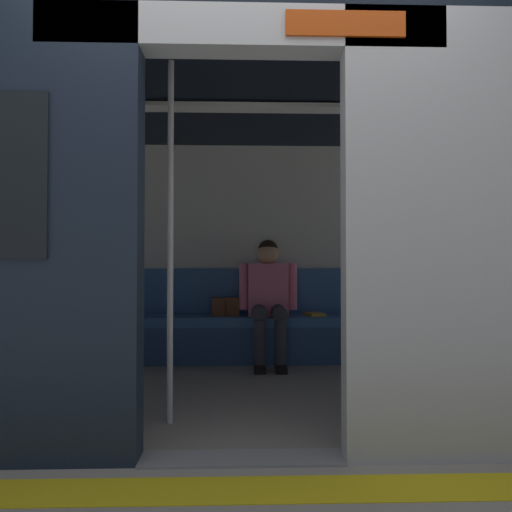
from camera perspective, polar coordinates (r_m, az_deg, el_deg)
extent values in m
plane|color=gray|center=(2.40, -1.62, -23.63)|extent=(60.00, 60.00, 0.00)
cube|color=yellow|center=(2.13, -1.61, -26.64)|extent=(8.00, 0.24, 0.01)
cube|color=silver|center=(2.41, 21.95, 2.59)|extent=(0.96, 0.12, 2.14)
cube|color=black|center=(2.43, 22.00, 8.67)|extent=(0.53, 0.02, 0.55)
cube|color=silver|center=(2.49, -1.59, 25.71)|extent=(1.92, 0.16, 0.20)
cube|color=#BF3F0C|center=(2.46, 10.99, 26.11)|extent=(0.56, 0.02, 0.12)
cube|color=black|center=(3.73, -1.62, 19.00)|extent=(6.40, 2.71, 0.12)
cube|color=gray|center=(3.61, -1.65, -15.84)|extent=(6.08, 2.55, 0.01)
cube|color=silver|center=(4.77, -1.65, 0.65)|extent=(6.08, 0.10, 2.14)
cube|color=#38609E|center=(4.72, -1.65, -4.27)|extent=(3.52, 0.06, 0.45)
cube|color=white|center=(3.70, -1.62, 17.69)|extent=(4.48, 0.16, 0.03)
cube|color=gray|center=(2.40, -1.62, -23.50)|extent=(0.96, 0.19, 0.01)
cube|color=#38609E|center=(4.52, -1.65, -7.84)|extent=(3.21, 0.44, 0.09)
cube|color=navy|center=(4.36, -1.65, -11.02)|extent=(3.21, 0.04, 0.35)
cube|color=pink|center=(4.48, 1.52, -4.11)|extent=(0.38, 0.22, 0.50)
sphere|color=tan|center=(4.48, 1.52, 0.29)|extent=(0.21, 0.21, 0.21)
sphere|color=black|center=(4.49, 1.52, 0.76)|extent=(0.19, 0.19, 0.19)
cylinder|color=pink|center=(4.47, 4.56, -3.73)|extent=(0.08, 0.08, 0.44)
cylinder|color=pink|center=(4.45, -1.49, -3.75)|extent=(0.08, 0.08, 0.44)
cylinder|color=#2D2D38|center=(4.31, 2.85, -6.90)|extent=(0.14, 0.40, 0.14)
cylinder|color=#2D2D38|center=(4.30, 0.44, -6.91)|extent=(0.14, 0.40, 0.14)
cylinder|color=#2D2D38|center=(4.14, 3.04, -10.62)|extent=(0.10, 0.10, 0.40)
cylinder|color=#2D2D38|center=(4.13, 0.51, -10.64)|extent=(0.10, 0.10, 0.40)
cube|color=black|center=(4.13, 3.10, -13.60)|extent=(0.10, 0.22, 0.06)
cube|color=black|center=(4.12, 0.53, -13.63)|extent=(0.10, 0.22, 0.06)
cube|color=brown|center=(4.51, -3.67, -6.19)|extent=(0.26, 0.14, 0.17)
cube|color=#472718|center=(4.44, -3.70, -6.39)|extent=(0.02, 0.01, 0.14)
cube|color=gold|center=(4.53, 7.18, -7.07)|extent=(0.20, 0.25, 0.03)
cylinder|color=silver|center=(2.77, -10.37, 1.83)|extent=(0.04, 0.04, 2.12)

